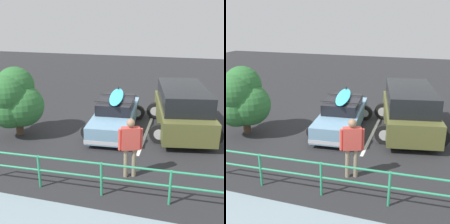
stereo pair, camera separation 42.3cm
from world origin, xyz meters
TOP-DOWN VIEW (x-y plane):
  - ground_plane at (0.00, 0.00)m, footprint 44.00×44.00m
  - parking_stripe at (-1.09, 0.42)m, footprint 0.12×4.39m
  - sedan_car at (0.25, 0.37)m, footprint 2.46×4.43m
  - suv_car at (-2.42, -0.16)m, footprint 3.17×4.83m
  - person_bystander at (-1.08, 3.94)m, footprint 0.67×0.38m
  - railing_fence at (-0.54, 5.06)m, footprint 7.18×0.36m
  - bush_near_left at (3.85, 2.17)m, footprint 2.22×1.93m

SIDE VIEW (x-z plane):
  - ground_plane at x=0.00m, z-range -0.02..0.00m
  - parking_stripe at x=-1.09m, z-range 0.00..0.00m
  - sedan_car at x=0.25m, z-range -0.16..1.38m
  - railing_fence at x=-0.54m, z-range 0.17..1.15m
  - suv_car at x=-2.42m, z-range 0.03..1.89m
  - person_bystander at x=-1.08m, z-range 0.18..2.02m
  - bush_near_left at x=3.85m, z-range 0.21..2.95m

